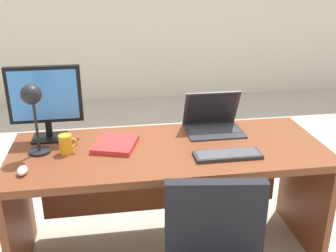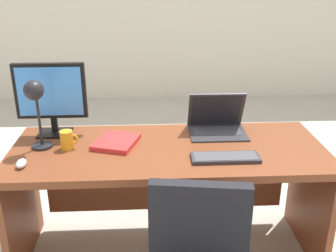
# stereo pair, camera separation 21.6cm
# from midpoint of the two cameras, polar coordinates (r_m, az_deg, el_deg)

# --- Properties ---
(ground) EXTENTS (12.00, 12.00, 0.00)m
(ground) POSITION_cam_midpoint_polar(r_m,az_deg,el_deg) (3.94, -4.91, -3.59)
(ground) COLOR #B7B2A3
(desk) EXTENTS (1.81, 0.72, 0.72)m
(desk) POSITION_cam_midpoint_polar(r_m,az_deg,el_deg) (2.41, -2.62, -6.86)
(desk) COLOR brown
(desk) RESTS_ON ground
(monitor) EXTENTS (0.42, 0.16, 0.45)m
(monitor) POSITION_cam_midpoint_polar(r_m,az_deg,el_deg) (2.45, -19.77, 3.79)
(monitor) COLOR black
(monitor) RESTS_ON desk
(laptop) EXTENTS (0.35, 0.28, 0.25)m
(laptop) POSITION_cam_midpoint_polar(r_m,az_deg,el_deg) (2.52, 3.98, 1.13)
(laptop) COLOR #2D2D33
(laptop) RESTS_ON desk
(keyboard) EXTENTS (0.37, 0.13, 0.02)m
(keyboard) POSITION_cam_midpoint_polar(r_m,az_deg,el_deg) (2.18, 5.81, -4.22)
(keyboard) COLOR #2D2D33
(keyboard) RESTS_ON desk
(mouse) EXTENTS (0.05, 0.09, 0.04)m
(mouse) POSITION_cam_midpoint_polar(r_m,az_deg,el_deg) (2.16, -23.00, -5.99)
(mouse) COLOR silver
(mouse) RESTS_ON desk
(desk_lamp) EXTENTS (0.12, 0.14, 0.41)m
(desk_lamp) POSITION_cam_midpoint_polar(r_m,az_deg,el_deg) (2.24, -21.60, 2.94)
(desk_lamp) COLOR black
(desk_lamp) RESTS_ON desk
(book) EXTENTS (0.29, 0.31, 0.03)m
(book) POSITION_cam_midpoint_polar(r_m,az_deg,el_deg) (2.32, -10.24, -2.65)
(book) COLOR red
(book) RESTS_ON desk
(coffee_mug) EXTENTS (0.10, 0.07, 0.11)m
(coffee_mug) POSITION_cam_midpoint_polar(r_m,az_deg,el_deg) (2.29, -17.12, -2.57)
(coffee_mug) COLOR orange
(coffee_mug) RESTS_ON desk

